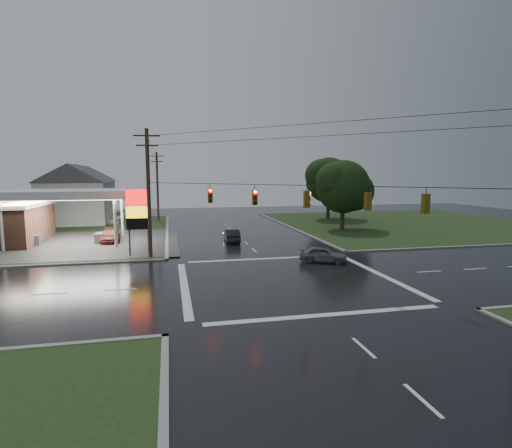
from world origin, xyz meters
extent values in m
plane|color=black|center=(0.00, 0.00, 0.00)|extent=(120.00, 120.00, 0.00)
cube|color=#1B3316|center=(-26.00, 26.00, 0.04)|extent=(36.00, 36.00, 0.08)
cube|color=#1B3316|center=(26.00, 26.00, 0.04)|extent=(36.00, 36.00, 0.08)
cube|color=#2D2D2D|center=(-20.00, 18.00, 0.09)|extent=(26.00, 18.00, 0.02)
cylinder|color=silver|center=(-23.00, 15.00, 2.50)|extent=(0.30, 0.30, 5.00)
cylinder|color=silver|center=(-13.00, 15.00, 2.50)|extent=(0.30, 0.30, 5.00)
cylinder|color=silver|center=(-23.00, 21.00, 2.50)|extent=(0.30, 0.30, 5.00)
cylinder|color=silver|center=(-13.00, 21.00, 2.50)|extent=(0.30, 0.30, 5.00)
cube|color=silver|center=(-18.00, 18.00, 5.20)|extent=(12.00, 8.00, 0.80)
cube|color=white|center=(-18.00, 18.00, 4.78)|extent=(11.40, 7.40, 0.04)
cube|color=#59595E|center=(-21.00, 18.00, 0.55)|extent=(0.80, 1.60, 1.10)
cube|color=#59595E|center=(-15.00, 18.00, 0.55)|extent=(0.80, 1.60, 1.10)
cylinder|color=#59595E|center=(-11.30, 10.50, 3.00)|extent=(0.16, 0.16, 6.00)
cylinder|color=#59595E|center=(-9.70, 10.50, 3.00)|extent=(0.16, 0.16, 6.00)
cube|color=red|center=(-10.50, 10.50, 5.20)|extent=(2.00, 0.35, 1.40)
cube|color=yellow|center=(-10.50, 10.50, 3.90)|extent=(2.00, 0.35, 1.00)
cube|color=black|center=(-10.50, 10.50, 2.90)|extent=(2.00, 0.35, 1.00)
cylinder|color=#382619|center=(-9.50, 9.50, 5.50)|extent=(0.32, 0.32, 11.00)
cube|color=#382619|center=(-9.50, 9.50, 10.40)|extent=(2.20, 0.12, 0.12)
cube|color=#382619|center=(-9.50, 9.50, 9.60)|extent=(1.80, 0.12, 0.12)
cylinder|color=#382619|center=(-9.50, 38.00, 5.25)|extent=(0.32, 0.32, 10.50)
cube|color=#382619|center=(-9.50, 38.00, 9.90)|extent=(2.20, 0.12, 0.12)
cube|color=#382619|center=(-9.50, 38.00, 9.10)|extent=(1.80, 0.12, 0.12)
cube|color=#59470C|center=(-4.75, 4.75, 5.60)|extent=(0.34, 0.34, 1.10)
cylinder|color=#FF0C07|center=(-4.75, 4.55, 5.98)|extent=(0.22, 0.08, 0.22)
cube|color=#59470C|center=(-1.90, 1.90, 5.60)|extent=(0.34, 0.34, 1.10)
cylinder|color=#FF0C07|center=(-1.90, 1.70, 5.98)|extent=(0.22, 0.08, 0.22)
cube|color=#59470C|center=(0.95, -0.95, 5.60)|extent=(0.34, 0.34, 1.10)
cylinder|color=#FF0C07|center=(1.15, -0.95, 5.98)|extent=(0.08, 0.22, 0.22)
cube|color=#59470C|center=(3.80, -3.80, 5.60)|extent=(0.34, 0.34, 1.10)
cylinder|color=#FF0C07|center=(3.80, -3.60, 5.98)|extent=(0.22, 0.08, 0.22)
cube|color=#59470C|center=(6.08, -6.08, 5.60)|extent=(0.34, 0.34, 1.10)
cylinder|color=#FF0C07|center=(6.08, -5.88, 5.98)|extent=(0.22, 0.08, 0.22)
cube|color=silver|center=(-21.00, 36.00, 3.00)|extent=(9.00, 8.00, 6.00)
cube|color=gray|center=(-15.70, 36.00, 0.40)|extent=(1.60, 4.80, 0.80)
cube|color=silver|center=(-22.00, 48.00, 3.00)|extent=(9.00, 8.00, 6.00)
cube|color=gray|center=(-16.70, 48.00, 0.40)|extent=(1.60, 4.80, 0.80)
cylinder|color=black|center=(14.00, 22.00, 2.52)|extent=(0.56, 0.56, 5.04)
sphere|color=black|center=(14.00, 22.00, 5.58)|extent=(6.80, 6.80, 6.80)
sphere|color=black|center=(15.70, 22.30, 4.95)|extent=(5.10, 5.10, 5.10)
sphere|color=black|center=(12.64, 21.60, 6.30)|extent=(4.76, 4.76, 4.76)
cylinder|color=black|center=(17.00, 34.00, 2.80)|extent=(0.56, 0.56, 5.60)
sphere|color=black|center=(17.00, 34.00, 6.20)|extent=(7.20, 7.20, 7.20)
sphere|color=black|center=(18.80, 34.30, 5.50)|extent=(5.40, 5.40, 5.40)
sphere|color=black|center=(15.56, 33.60, 7.00)|extent=(5.04, 5.04, 5.04)
imported|color=black|center=(-1.36, 16.08, 0.69)|extent=(1.67, 4.26, 1.38)
imported|color=slate|center=(4.48, 4.73, 0.65)|extent=(4.13, 2.98, 1.31)
imported|color=#501B12|center=(-14.00, 18.46, 0.70)|extent=(2.32, 4.96, 1.40)
camera|label=1|loc=(-7.82, -25.62, 7.26)|focal=28.00mm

